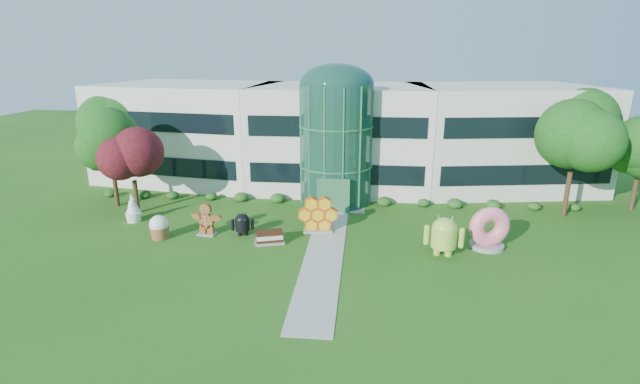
# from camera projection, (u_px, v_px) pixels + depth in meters

# --- Properties ---
(ground) EXTENTS (140.00, 140.00, 0.00)m
(ground) POSITION_uv_depth(u_px,v_px,m) (323.00, 261.00, 28.36)
(ground) COLOR #215114
(ground) RESTS_ON ground
(building) EXTENTS (46.00, 15.00, 9.30)m
(building) POSITION_uv_depth(u_px,v_px,m) (340.00, 135.00, 44.14)
(building) COLOR beige
(building) RESTS_ON ground
(atrium) EXTENTS (6.00, 6.00, 9.80)m
(atrium) POSITION_uv_depth(u_px,v_px,m) (336.00, 145.00, 38.35)
(atrium) COLOR #194738
(atrium) RESTS_ON ground
(walkway) EXTENTS (2.40, 20.00, 0.04)m
(walkway) POSITION_uv_depth(u_px,v_px,m) (326.00, 248.00, 30.26)
(walkway) COLOR #9E9E93
(walkway) RESTS_ON ground
(tree_red) EXTENTS (4.00, 4.00, 6.00)m
(tree_red) POSITION_uv_depth(u_px,v_px,m) (134.00, 176.00, 36.06)
(tree_red) COLOR #3F0C14
(tree_red) RESTS_ON ground
(trees_backdrop) EXTENTS (52.00, 8.00, 8.40)m
(trees_backdrop) POSITION_uv_depth(u_px,v_px,m) (337.00, 151.00, 39.51)
(trees_backdrop) COLOR #134D15
(trees_backdrop) RESTS_ON ground
(android_green) EXTENTS (2.78, 2.05, 2.91)m
(android_green) POSITION_uv_depth(u_px,v_px,m) (444.00, 234.00, 28.81)
(android_green) COLOR #A3C73F
(android_green) RESTS_ON ground
(android_black) EXTENTS (1.84, 1.44, 1.85)m
(android_black) POSITION_uv_depth(u_px,v_px,m) (242.00, 223.00, 32.13)
(android_black) COLOR black
(android_black) RESTS_ON ground
(donut) EXTENTS (2.99, 1.94, 2.86)m
(donut) POSITION_uv_depth(u_px,v_px,m) (488.00, 227.00, 29.97)
(donut) COLOR #FD607D
(donut) RESTS_ON ground
(gingerbread) EXTENTS (2.65, 1.40, 2.33)m
(gingerbread) POSITION_uv_depth(u_px,v_px,m) (206.00, 219.00, 32.18)
(gingerbread) COLOR brown
(gingerbread) RESTS_ON ground
(ice_cream_sandwich) EXTENTS (2.15, 1.50, 0.87)m
(ice_cream_sandwich) POSITION_uv_depth(u_px,v_px,m) (269.00, 237.00, 30.91)
(ice_cream_sandwich) COLOR black
(ice_cream_sandwich) RESTS_ON ground
(honeycomb) EXTENTS (3.09, 1.33, 2.36)m
(honeycomb) POSITION_uv_depth(u_px,v_px,m) (318.00, 216.00, 32.72)
(honeycomb) COLOR gold
(honeycomb) RESTS_ON ground
(froyo) EXTENTS (1.62, 1.62, 2.15)m
(froyo) POSITION_uv_depth(u_px,v_px,m) (133.00, 208.00, 34.72)
(froyo) COLOR white
(froyo) RESTS_ON ground
(cupcake) EXTENTS (1.57, 1.57, 1.67)m
(cupcake) POSITION_uv_depth(u_px,v_px,m) (159.00, 227.00, 31.62)
(cupcake) COLOR white
(cupcake) RESTS_ON ground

